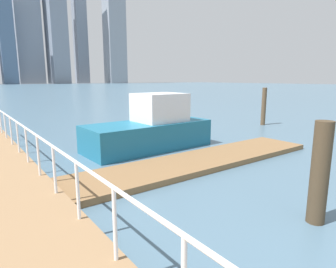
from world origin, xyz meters
The scene contains 11 objects.
ground_plane centered at (0.00, 20.00, 0.00)m, with size 300.00×300.00×0.00m, color slate.
floating_dock centered at (1.57, 8.58, 0.09)m, with size 10.13×2.00×0.18m, color olive.
boardwalk_railing centered at (-3.15, 6.37, 1.22)m, with size 0.06×23.39×1.08m.
dock_piling_1 centered at (0.90, 4.18, 1.04)m, with size 0.35×0.35×2.07m, color #473826.
dock_piling_2 centered at (10.68, 12.44, 1.16)m, with size 0.28×0.28×2.31m, color brown.
moored_boat_0 centered at (1.69, 11.46, 0.82)m, with size 5.30×2.27×2.26m.
skyline_tower_3 centered at (19.51, 172.70, 21.14)m, with size 6.86×7.96×42.28m, color slate.
skyline_tower_4 centered at (31.76, 181.67, 33.59)m, with size 13.23×9.11×67.19m, color gray.
skyline_tower_5 centered at (45.27, 175.59, 37.90)m, with size 9.36×12.95×75.79m, color gray.
skyline_tower_6 centered at (61.46, 182.32, 27.39)m, with size 6.99×6.52×54.78m, color gray.
skyline_tower_7 centered at (77.62, 168.26, 26.03)m, with size 10.74×11.81×52.06m, color #8C939E.
Camera 1 is at (-4.69, 1.62, 2.86)m, focal length 30.73 mm.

